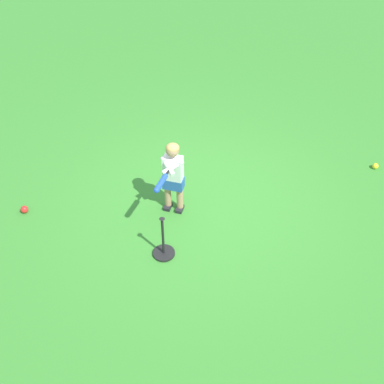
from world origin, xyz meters
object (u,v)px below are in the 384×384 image
play_ball_center_lawn (375,166)px  batting_tee (164,248)px  child_batter (172,173)px  play_ball_far_left (24,209)px

play_ball_center_lawn → batting_tee: 3.55m
play_ball_center_lawn → batting_tee: batting_tee is taller
child_batter → play_ball_center_lawn: size_ratio=11.82×
play_ball_far_left → child_batter: bearing=126.6°
play_ball_far_left → batting_tee: 2.07m
play_ball_far_left → play_ball_center_lawn: 5.13m
play_ball_center_lawn → play_ball_far_left: bearing=-44.1°
child_batter → batting_tee: child_batter is taller
play_ball_far_left → play_ball_center_lawn: play_ball_far_left is taller
child_batter → play_ball_far_left: bearing=-53.4°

